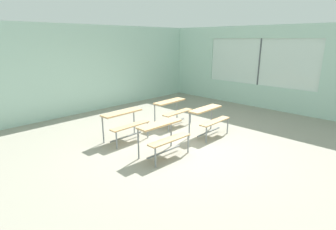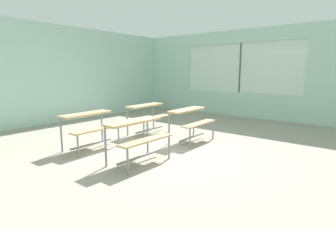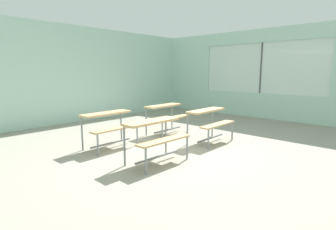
# 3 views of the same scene
# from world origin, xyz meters

# --- Properties ---
(ground) EXTENTS (10.00, 9.00, 0.05)m
(ground) POSITION_xyz_m (0.00, 0.00, -0.03)
(ground) COLOR gray
(wall_back) EXTENTS (10.00, 0.12, 3.00)m
(wall_back) POSITION_xyz_m (0.00, 4.50, 1.50)
(wall_back) COLOR silver
(wall_back) RESTS_ON ground
(wall_right) EXTENTS (0.12, 9.00, 3.00)m
(wall_right) POSITION_xyz_m (5.00, -0.13, 1.45)
(wall_right) COLOR silver
(wall_right) RESTS_ON ground
(desk_bench_r0c0) EXTENTS (1.11, 0.62, 0.74)m
(desk_bench_r0c0) POSITION_xyz_m (-0.66, -0.11, 0.56)
(desk_bench_r0c0) COLOR tan
(desk_bench_r0c0) RESTS_ON ground
(desk_bench_r0c1) EXTENTS (1.10, 0.60, 0.74)m
(desk_bench_r0c1) POSITION_xyz_m (1.11, -0.06, 0.56)
(desk_bench_r0c1) COLOR tan
(desk_bench_r0c1) RESTS_ON ground
(desk_bench_r1c0) EXTENTS (1.11, 0.61, 0.74)m
(desk_bench_r1c0) POSITION_xyz_m (-0.68, 1.25, 0.56)
(desk_bench_r1c0) COLOR tan
(desk_bench_r1c0) RESTS_ON ground
(desk_bench_r1c1) EXTENTS (1.11, 0.62, 0.74)m
(desk_bench_r1c1) POSITION_xyz_m (1.07, 1.24, 0.56)
(desk_bench_r1c1) COLOR tan
(desk_bench_r1c1) RESTS_ON ground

